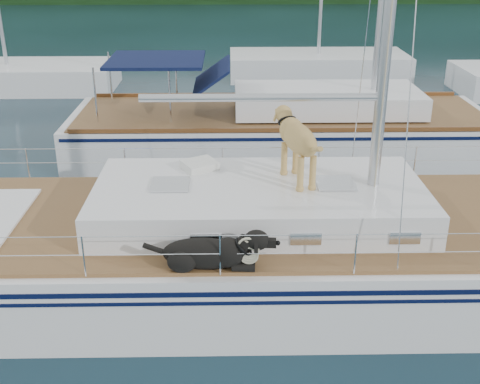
{
  "coord_description": "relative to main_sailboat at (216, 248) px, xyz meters",
  "views": [
    {
      "loc": [
        0.34,
        -8.72,
        5.44
      ],
      "look_at": [
        0.5,
        0.2,
        1.6
      ],
      "focal_mm": 45.0,
      "sensor_mm": 36.0,
      "label": 1
    }
  ],
  "objects": [
    {
      "name": "main_sailboat",
      "position": [
        0.0,
        0.0,
        0.0
      ],
      "size": [
        12.0,
        3.8,
        14.01
      ],
      "color": "white",
      "rests_on": "ground"
    },
    {
      "name": "ground",
      "position": [
        -0.1,
        0.01,
        -0.69
      ],
      "size": [
        120.0,
        120.0,
        0.0
      ],
      "primitive_type": "plane",
      "color": "black",
      "rests_on": "ground"
    },
    {
      "name": "bg_boat_west",
      "position": [
        -8.1,
        14.01,
        -0.24
      ],
      "size": [
        8.0,
        3.0,
        11.65
      ],
      "color": "white",
      "rests_on": "ground"
    },
    {
      "name": "bg_boat_center",
      "position": [
        3.9,
        16.01,
        -0.24
      ],
      "size": [
        7.2,
        3.0,
        11.65
      ],
      "color": "white",
      "rests_on": "ground"
    },
    {
      "name": "neighbor_sailboat",
      "position": [
        1.7,
        6.62,
        -0.06
      ],
      "size": [
        11.0,
        3.5,
        13.3
      ],
      "color": "white",
      "rests_on": "ground"
    }
  ]
}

